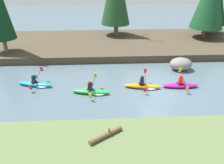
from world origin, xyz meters
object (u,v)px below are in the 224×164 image
(kayaker_lead, at_px, (180,85))
(boulder_midstream, at_px, (181,64))
(kayaker_far_back, at_px, (36,84))
(driftwood_log, at_px, (106,135))
(kayaker_middle, at_px, (144,86))
(kayaker_trailing, at_px, (92,91))

(kayaker_lead, xyz_separation_m, boulder_midstream, (1.08, 3.23, 0.32))
(kayaker_far_back, relative_size, driftwood_log, 1.65)
(kayaker_far_back, bearing_deg, driftwood_log, -39.00)
(kayaker_middle, xyz_separation_m, boulder_midstream, (3.82, 3.19, 0.35))
(kayaker_middle, distance_m, kayaker_trailing, 3.83)
(kayaker_lead, height_order, kayaker_middle, same)
(driftwood_log, bearing_deg, kayaker_middle, 28.99)
(kayaker_lead, relative_size, driftwood_log, 1.65)
(kayaker_trailing, bearing_deg, driftwood_log, -71.14)
(boulder_midstream, bearing_deg, kayaker_middle, -140.19)
(kayaker_lead, distance_m, kayaker_middle, 2.74)
(kayaker_middle, relative_size, kayaker_far_back, 1.00)
(kayaker_trailing, xyz_separation_m, driftwood_log, (0.81, -5.18, 0.45))
(kayaker_middle, bearing_deg, kayaker_trailing, -160.58)
(kayaker_middle, height_order, boulder_midstream, kayaker_middle)
(kayaker_middle, bearing_deg, driftwood_log, -106.98)
(kayaker_middle, bearing_deg, kayaker_far_back, -175.23)
(kayaker_lead, height_order, kayaker_far_back, same)
(kayaker_lead, distance_m, kayaker_far_back, 10.79)
(boulder_midstream, bearing_deg, kayaker_lead, -108.53)
(kayaker_middle, relative_size, kayaker_trailing, 1.00)
(kayaker_lead, bearing_deg, driftwood_log, -132.72)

